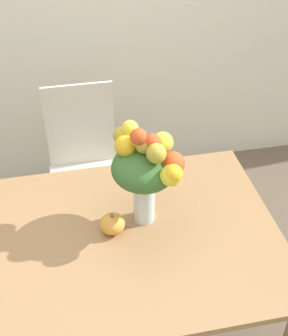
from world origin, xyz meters
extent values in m
cube|color=#9E754C|center=(0.00, 0.00, 0.74)|extent=(1.22, 0.99, 0.03)
cylinder|color=#9E754C|center=(-0.55, 0.44, 0.36)|extent=(0.06, 0.06, 0.73)
cylinder|color=#9E754C|center=(0.55, 0.44, 0.36)|extent=(0.06, 0.06, 0.73)
cylinder|color=silver|center=(0.06, 0.09, 0.87)|extent=(0.09, 0.09, 0.23)
cylinder|color=silver|center=(0.06, 0.09, 0.82)|extent=(0.08, 0.08, 0.12)
cylinder|color=#38662D|center=(0.08, 0.09, 0.91)|extent=(0.01, 0.01, 0.28)
cylinder|color=#38662D|center=(0.06, 0.11, 0.91)|extent=(0.01, 0.01, 0.28)
cylinder|color=#38662D|center=(0.04, 0.10, 0.91)|extent=(0.01, 0.01, 0.28)
cylinder|color=#38662D|center=(0.04, 0.08, 0.91)|extent=(0.01, 0.01, 0.28)
cylinder|color=#38662D|center=(0.06, 0.08, 0.91)|extent=(0.00, 0.01, 0.28)
ellipsoid|color=#38662D|center=(0.06, 0.09, 1.04)|extent=(0.27, 0.27, 0.16)
sphere|color=#AD9E33|center=(0.09, 0.03, 1.15)|extent=(0.08, 0.08, 0.08)
sphere|color=yellow|center=(-0.01, 0.13, 1.13)|extent=(0.09, 0.09, 0.09)
sphere|color=#D64C23|center=(0.04, 0.09, 1.19)|extent=(0.07, 0.07, 0.07)
sphere|color=#AD9E33|center=(-0.01, 0.18, 1.14)|extent=(0.07, 0.07, 0.07)
sphere|color=#D64C23|center=(0.16, 0.04, 1.08)|extent=(0.10, 0.10, 0.10)
sphere|color=yellow|center=(0.14, -0.02, 1.08)|extent=(0.08, 0.08, 0.08)
sphere|color=yellow|center=(0.13, 0.11, 1.14)|extent=(0.08, 0.08, 0.08)
sphere|color=#AD9E33|center=(0.06, 0.09, 1.15)|extent=(0.07, 0.07, 0.07)
sphere|color=yellow|center=(0.02, 0.17, 1.18)|extent=(0.07, 0.07, 0.07)
sphere|color=#D64C23|center=(0.09, 0.08, 1.16)|extent=(0.07, 0.07, 0.07)
sphere|color=yellow|center=(0.04, 0.10, 1.17)|extent=(0.07, 0.07, 0.07)
sphere|color=yellow|center=(0.14, -0.03, 1.09)|extent=(0.07, 0.07, 0.07)
ellipsoid|color=gold|center=(-0.09, 0.04, 0.80)|extent=(0.11, 0.11, 0.09)
cylinder|color=brown|center=(-0.09, 0.04, 0.85)|extent=(0.02, 0.02, 0.02)
cube|color=silver|center=(-0.14, 0.77, 0.44)|extent=(0.42, 0.42, 0.02)
cylinder|color=silver|center=(-0.31, 0.59, 0.21)|extent=(0.04, 0.04, 0.43)
cylinder|color=silver|center=(0.03, 0.60, 0.21)|extent=(0.04, 0.04, 0.43)
cylinder|color=silver|center=(-0.31, 0.93, 0.21)|extent=(0.04, 0.04, 0.43)
cylinder|color=silver|center=(0.03, 0.94, 0.21)|extent=(0.04, 0.04, 0.43)
cube|color=silver|center=(-0.14, 0.97, 0.71)|extent=(0.40, 0.02, 0.53)
camera|label=1|loc=(-0.24, -1.35, 2.19)|focal=50.00mm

